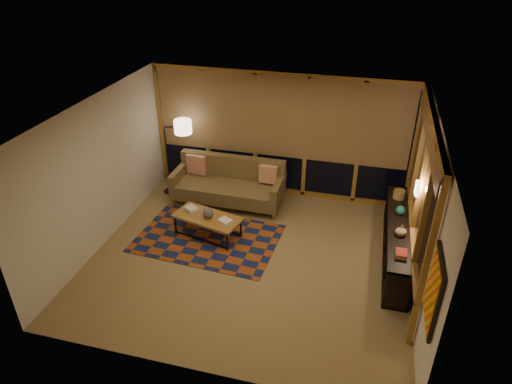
% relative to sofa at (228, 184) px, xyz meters
% --- Properties ---
extents(floor, '(5.50, 5.00, 0.01)m').
position_rel_sofa_xyz_m(floor, '(0.95, -1.70, -0.47)').
color(floor, '#A0875E').
rests_on(floor, ground).
extents(ceiling, '(5.50, 5.00, 0.01)m').
position_rel_sofa_xyz_m(ceiling, '(0.95, -1.70, 2.23)').
color(ceiling, '#F5E4CB').
rests_on(ceiling, walls).
extents(walls, '(5.51, 5.01, 2.70)m').
position_rel_sofa_xyz_m(walls, '(0.95, -1.70, 0.88)').
color(walls, silver).
rests_on(walls, floor).
extents(window_wall_back, '(5.30, 0.16, 2.60)m').
position_rel_sofa_xyz_m(window_wall_back, '(0.95, 0.73, 0.88)').
color(window_wall_back, '#A27134').
rests_on(window_wall_back, walls).
extents(window_wall_right, '(0.16, 3.70, 2.60)m').
position_rel_sofa_xyz_m(window_wall_right, '(3.63, -1.10, 0.88)').
color(window_wall_right, '#A27134').
rests_on(window_wall_right, walls).
extents(wall_art, '(0.06, 0.74, 0.94)m').
position_rel_sofa_xyz_m(wall_art, '(3.66, -3.55, 0.98)').
color(wall_art, red).
rests_on(wall_art, walls).
extents(wall_sconce, '(0.12, 0.18, 0.22)m').
position_rel_sofa_xyz_m(wall_sconce, '(3.57, -1.25, 1.08)').
color(wall_sconce, '#FFE4C1').
rests_on(wall_sconce, walls).
extents(sofa, '(2.30, 0.95, 0.94)m').
position_rel_sofa_xyz_m(sofa, '(0.00, 0.00, 0.00)').
color(sofa, brown).
rests_on(sofa, floor).
extents(pillow_left, '(0.44, 0.19, 0.43)m').
position_rel_sofa_xyz_m(pillow_left, '(-0.78, 0.25, 0.21)').
color(pillow_left, '#B2340F').
rests_on(pillow_left, sofa).
extents(pillow_right, '(0.38, 0.14, 0.38)m').
position_rel_sofa_xyz_m(pillow_right, '(0.83, 0.19, 0.19)').
color(pillow_right, '#B2340F').
rests_on(pillow_right, sofa).
extents(area_rug, '(2.71, 1.90, 0.01)m').
position_rel_sofa_xyz_m(area_rug, '(0.02, -1.34, -0.46)').
color(area_rug, '#904418').
rests_on(area_rug, floor).
extents(coffee_table, '(1.37, 0.87, 0.42)m').
position_rel_sofa_xyz_m(coffee_table, '(-0.01, -1.23, -0.26)').
color(coffee_table, '#A27134').
rests_on(coffee_table, floor).
extents(book_stack_a, '(0.33, 0.32, 0.08)m').
position_rel_sofa_xyz_m(book_stack_a, '(-0.38, -1.10, -0.01)').
color(book_stack_a, white).
rests_on(book_stack_a, coffee_table).
extents(book_stack_b, '(0.32, 0.30, 0.05)m').
position_rel_sofa_xyz_m(book_stack_b, '(0.37, -1.31, -0.02)').
color(book_stack_b, white).
rests_on(book_stack_b, coffee_table).
extents(ceramic_pot, '(0.24, 0.24, 0.20)m').
position_rel_sofa_xyz_m(ceramic_pot, '(0.02, -1.26, 0.05)').
color(ceramic_pot, black).
rests_on(ceramic_pot, coffee_table).
extents(floor_lamp, '(0.65, 0.52, 1.69)m').
position_rel_sofa_xyz_m(floor_lamp, '(-1.40, 0.16, 0.38)').
color(floor_lamp, black).
rests_on(floor_lamp, floor).
extents(bookshelf, '(0.40, 2.79, 0.70)m').
position_rel_sofa_xyz_m(bookshelf, '(3.44, -1.01, -0.12)').
color(bookshelf, black).
rests_on(bookshelf, floor).
extents(basket, '(0.23, 0.23, 0.16)m').
position_rel_sofa_xyz_m(basket, '(3.42, -0.11, 0.31)').
color(basket, olive).
rests_on(basket, bookshelf).
extents(teal_bowl, '(0.22, 0.22, 0.17)m').
position_rel_sofa_xyz_m(teal_bowl, '(3.44, -0.70, 0.31)').
color(teal_bowl, '#196559').
rests_on(teal_bowl, bookshelf).
extents(vase, '(0.23, 0.23, 0.19)m').
position_rel_sofa_xyz_m(vase, '(3.44, -1.36, 0.32)').
color(vase, tan).
rests_on(vase, bookshelf).
extents(shelf_book_stack, '(0.23, 0.28, 0.07)m').
position_rel_sofa_xyz_m(shelf_book_stack, '(3.44, -1.93, 0.26)').
color(shelf_book_stack, white).
rests_on(shelf_book_stack, bookshelf).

